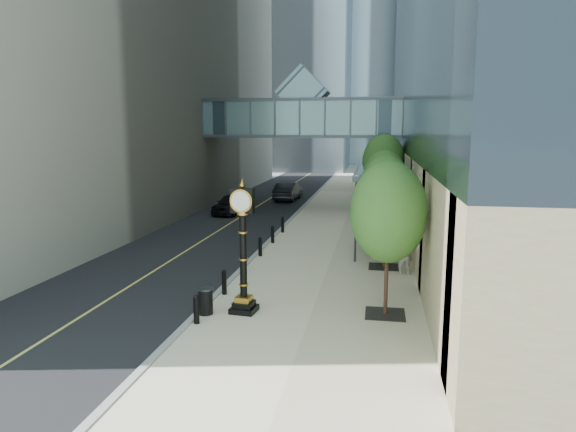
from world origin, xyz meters
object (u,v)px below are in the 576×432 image
(trash_bin, at_px, (205,302))
(car_near, at_px, (232,204))
(car_far, at_px, (288,191))
(pedestrian, at_px, (404,254))
(street_clock, at_px, (243,257))

(trash_bin, bearing_deg, car_near, 103.74)
(car_near, distance_m, car_far, 9.23)
(pedestrian, relative_size, car_near, 0.40)
(trash_bin, relative_size, car_far, 0.18)
(street_clock, distance_m, car_near, 22.52)
(car_near, bearing_deg, pedestrian, -44.14)
(street_clock, xyz_separation_m, car_far, (-3.66, 30.21, -1.22))
(street_clock, height_order, pedestrian, street_clock)
(trash_bin, height_order, pedestrian, pedestrian)
(trash_bin, relative_size, pedestrian, 0.49)
(pedestrian, distance_m, car_near, 19.91)
(trash_bin, relative_size, car_near, 0.19)
(trash_bin, xyz_separation_m, car_near, (-5.36, 21.93, 0.30))
(trash_bin, xyz_separation_m, pedestrian, (7.20, 6.48, 0.47))
(trash_bin, distance_m, car_near, 22.58)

